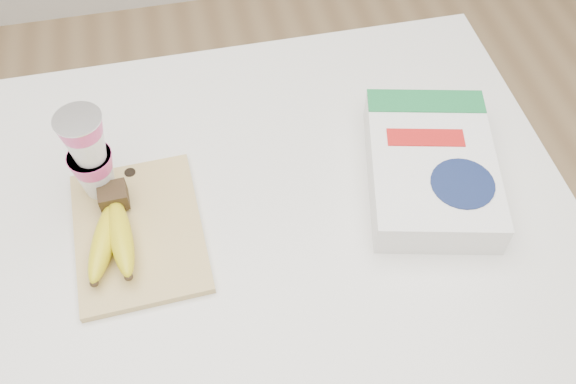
% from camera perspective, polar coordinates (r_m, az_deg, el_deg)
% --- Properties ---
extents(room, '(4.00, 4.00, 4.00)m').
position_cam_1_polar(room, '(0.84, -11.47, 9.88)').
color(room, tan).
rests_on(room, ground).
extents(table, '(1.34, 0.89, 1.01)m').
position_cam_1_polar(table, '(1.55, -6.32, -13.60)').
color(table, silver).
rests_on(table, ground).
extents(cutting_board, '(0.22, 0.29, 0.01)m').
position_cam_1_polar(cutting_board, '(1.11, -13.12, -3.43)').
color(cutting_board, tan).
rests_on(cutting_board, table).
extents(bananas, '(0.09, 0.19, 0.06)m').
position_cam_1_polar(bananas, '(1.08, -15.33, -3.49)').
color(bananas, '#382816').
rests_on(bananas, cutting_board).
extents(yogurt_stack, '(0.08, 0.08, 0.18)m').
position_cam_1_polar(yogurt_stack, '(1.10, -17.30, 3.32)').
color(yogurt_stack, white).
rests_on(yogurt_stack, cutting_board).
extents(cereal_box, '(0.28, 0.36, 0.07)m').
position_cam_1_polar(cereal_box, '(1.16, 12.59, 2.18)').
color(cereal_box, white).
rests_on(cereal_box, table).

